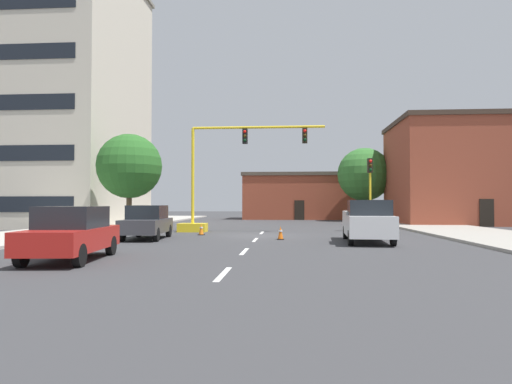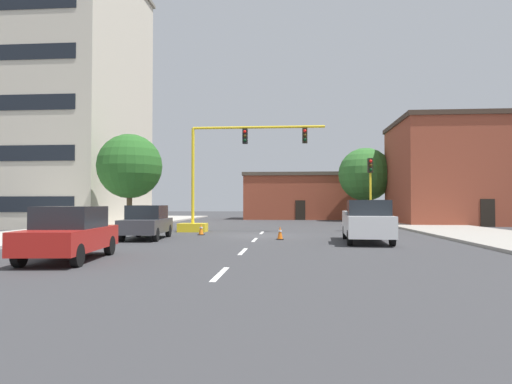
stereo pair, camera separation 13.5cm
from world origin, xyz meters
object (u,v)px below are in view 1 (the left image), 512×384
Objects in this scene: pickup_truck_white at (367,222)px; traffic_cone_roadside_a at (201,229)px; traffic_signal_gantry at (211,197)px; traffic_light_pole_right at (370,178)px; sedan_red_near_left at (72,233)px; tree_left_near at (129,166)px; tree_right_far at (364,175)px; sedan_dark_gray_mid_left at (147,222)px; traffic_cone_roadside_b at (281,233)px.

pickup_truck_white is 9.80m from traffic_cone_roadside_a.
traffic_signal_gantry is 1.97× the size of traffic_light_pole_right.
traffic_light_pole_right is 1.03× the size of sedan_red_near_left.
sedan_red_near_left is at bearing -76.44° from tree_left_near.
tree_right_far is 26.37m from pickup_truck_white.
traffic_cone_roadside_a is (-10.40, -3.97, -3.20)m from traffic_light_pole_right.
traffic_cone_roadside_a is (5.57, -3.44, -4.00)m from tree_left_near.
tree_left_near is 0.85× the size of tree_right_far.
traffic_signal_gantry reaches higher than sedan_dark_gray_mid_left.
tree_right_far reaches higher than traffic_cone_roadside_b.
tree_right_far is at bearing 58.43° from sedan_dark_gray_mid_left.
traffic_cone_roadside_a is at bearing 54.76° from sedan_dark_gray_mid_left.
tree_left_near reaches higher than sedan_red_near_left.
traffic_signal_gantry is 22.73m from tree_right_far.
traffic_signal_gantry is 2.04× the size of sedan_dark_gray_mid_left.
traffic_cone_roadside_b is at bearing -32.53° from traffic_cone_roadside_a.
pickup_truck_white is at bearing -101.08° from traffic_light_pole_right.
traffic_cone_roadside_a is at bearing 154.05° from pickup_truck_white.
traffic_signal_gantry is 10.45m from traffic_light_pole_right.
tree_left_near is at bearing 148.33° from traffic_cone_roadside_a.
sedan_dark_gray_mid_left is 6.90× the size of traffic_cone_roadside_a.
traffic_light_pole_right reaches higher than traffic_cone_roadside_a.
sedan_dark_gray_mid_left is (-2.30, -6.02, -1.38)m from traffic_signal_gantry.
tree_left_near is at bearing 117.10° from sedan_dark_gray_mid_left.
traffic_cone_roadside_b is (-8.25, -24.46, -4.52)m from tree_right_far.
sedan_dark_gray_mid_left reaches higher than traffic_cone_roadside_b.
traffic_light_pole_right is 1.04× the size of sedan_dark_gray_mid_left.
tree_right_far reaches higher than sedan_dark_gray_mid_left.
pickup_truck_white is at bearing -17.51° from traffic_cone_roadside_b.
tree_right_far is (12.83, 18.59, 2.59)m from traffic_signal_gantry.
traffic_signal_gantry reaches higher than pickup_truck_white.
traffic_signal_gantry is 1.71× the size of pickup_truck_white.
traffic_light_pole_right is at bearing 29.37° from sedan_dark_gray_mid_left.
traffic_light_pole_right reaches higher than traffic_cone_roadside_b.
traffic_cone_roadside_a is (-0.08, -2.89, -1.94)m from traffic_signal_gantry.
traffic_cone_roadside_a is (-8.79, 4.28, -0.65)m from pickup_truck_white.
traffic_light_pole_right is at bearing 5.95° from traffic_signal_gantry.
sedan_dark_gray_mid_left is (-15.13, -24.61, -3.97)m from tree_right_far.
pickup_truck_white is (-1.61, -8.25, -2.55)m from traffic_light_pole_right.
sedan_red_near_left is 8.72m from sedan_dark_gray_mid_left.
sedan_dark_gray_mid_left is 6.69× the size of traffic_cone_roadside_b.
tree_right_far is 25.47m from traffic_cone_roadside_a.
sedan_dark_gray_mid_left is at bearing -110.86° from traffic_signal_gantry.
tree_right_far reaches higher than traffic_light_pole_right.
tree_left_near reaches higher than pickup_truck_white.
traffic_light_pole_right is 17.74m from tree_right_far.
pickup_truck_white is at bearing -39.48° from traffic_signal_gantry.
pickup_truck_white is (8.70, -7.17, -1.29)m from traffic_signal_gantry.
traffic_light_pole_right is 0.74× the size of tree_left_near.
traffic_cone_roadside_a is (-12.91, -21.48, -4.53)m from tree_right_far.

